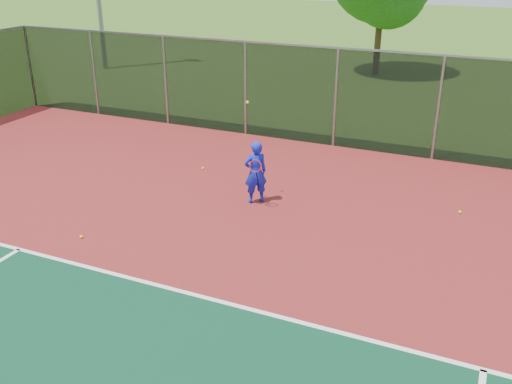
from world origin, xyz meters
The scene contains 6 objects.
court_apron centered at (0.00, 2.00, 0.01)m, with size 30.00×20.00×0.02m, color maroon.
fence_back centered at (0.00, 12.00, 1.56)m, with size 30.00×0.06×3.03m.
tennis_player centered at (-3.50, 7.14, 0.80)m, with size 0.67×0.74×2.47m.
practice_ball_1 centered at (-6.16, 3.92, 0.06)m, with size 0.07×0.07×0.07m, color yellow.
practice_ball_3 centered at (-5.73, 8.54, 0.06)m, with size 0.07×0.07×0.07m, color yellow.
practice_ball_4 centered at (1.13, 8.46, 0.06)m, with size 0.07×0.07×0.07m, color yellow.
Camera 1 is at (1.60, -4.44, 5.79)m, focal length 40.00 mm.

